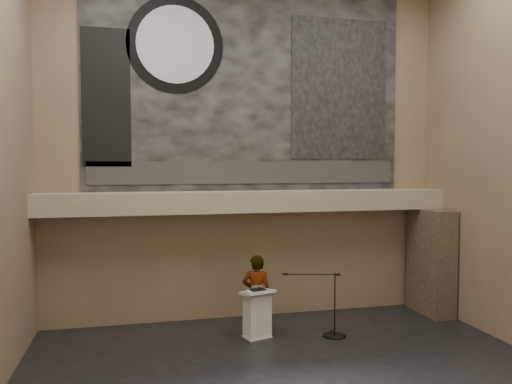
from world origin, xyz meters
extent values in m
plane|color=black|center=(0.00, 0.00, 0.00)|extent=(10.00, 10.00, 0.00)
cube|color=#7B644E|center=(0.00, 4.00, 4.25)|extent=(10.00, 0.02, 8.50)
cube|color=#7B644E|center=(0.00, -4.00, 4.25)|extent=(10.00, 0.02, 8.50)
cube|color=tan|center=(0.00, 3.60, 2.95)|extent=(10.00, 0.80, 0.50)
cylinder|color=#B2893D|center=(-1.60, 3.55, 2.67)|extent=(0.04, 0.04, 0.06)
cylinder|color=#B2893D|center=(1.90, 3.55, 2.67)|extent=(0.04, 0.04, 0.06)
cube|color=black|center=(0.00, 3.97, 5.70)|extent=(8.00, 0.05, 5.00)
cube|color=#2C2C2C|center=(0.00, 3.93, 3.65)|extent=(7.76, 0.02, 0.55)
cylinder|color=black|center=(-1.80, 3.93, 6.70)|extent=(2.30, 0.02, 2.30)
cylinder|color=silver|center=(-1.80, 3.91, 6.70)|extent=(1.84, 0.02, 1.84)
cube|color=black|center=(2.40, 3.93, 5.80)|extent=(2.60, 0.02, 3.60)
cube|color=black|center=(-3.40, 3.93, 5.40)|extent=(1.10, 0.02, 3.20)
cube|color=#3E3426|center=(4.65, 3.15, 1.35)|extent=(0.60, 1.40, 2.70)
cube|color=silver|center=(-0.21, 2.23, 0.04)|extent=(0.71, 0.61, 0.08)
cube|color=white|center=(-0.21, 2.23, 0.56)|extent=(0.61, 0.50, 0.96)
cube|color=white|center=(-0.21, 2.21, 1.07)|extent=(0.78, 0.65, 0.13)
cube|color=black|center=(-0.20, 2.21, 1.12)|extent=(0.36, 0.33, 0.04)
cube|color=white|center=(-0.32, 2.20, 1.10)|extent=(0.24, 0.30, 0.00)
imported|color=silver|center=(-0.12, 2.62, 0.90)|extent=(0.77, 0.64, 1.81)
cylinder|color=black|center=(1.54, 2.06, 0.01)|extent=(0.52, 0.52, 0.02)
cylinder|color=black|center=(1.54, 2.06, 0.72)|extent=(0.03, 0.03, 1.44)
cylinder|color=black|center=(1.00, 2.21, 1.40)|extent=(1.19, 0.34, 0.02)
camera|label=1|loc=(-2.76, -8.21, 3.82)|focal=35.00mm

